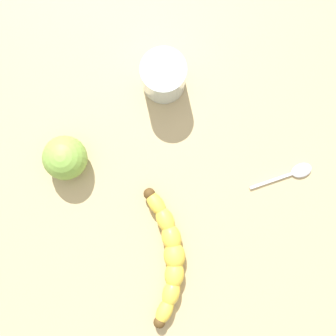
% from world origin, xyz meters
% --- Properties ---
extents(wooden_tabletop, '(1.20, 1.20, 0.03)m').
position_xyz_m(wooden_tabletop, '(0.00, 0.00, 0.01)').
color(wooden_tabletop, tan).
rests_on(wooden_tabletop, ground).
extents(banana, '(0.19, 0.16, 0.04)m').
position_xyz_m(banana, '(-0.14, 0.16, 0.05)').
color(banana, yellow).
rests_on(banana, wooden_tabletop).
extents(smoothie_glass, '(0.07, 0.07, 0.09)m').
position_xyz_m(smoothie_glass, '(0.07, -0.04, 0.07)').
color(smoothie_glass, silver).
rests_on(smoothie_glass, wooden_tabletop).
extents(green_apple_fruit, '(0.07, 0.07, 0.07)m').
position_xyz_m(green_apple_fruit, '(0.09, 0.17, 0.07)').
color(green_apple_fruit, '#84B747').
rests_on(green_apple_fruit, wooden_tabletop).
extents(teaspoon, '(0.06, 0.11, 0.01)m').
position_xyz_m(teaspoon, '(-0.20, -0.10, 0.03)').
color(teaspoon, silver).
rests_on(teaspoon, wooden_tabletop).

